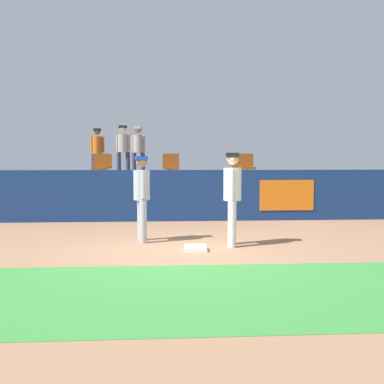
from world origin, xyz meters
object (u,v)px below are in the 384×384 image
object	(u,v)px
seat_front_left	(100,166)
seat_front_right	(247,166)
player_fielder_home	(233,192)
first_base	(195,248)
seat_front_center	(172,166)
spectator_capped	(123,147)
seat_back_center	(169,165)
seat_back_left	(105,165)
spectator_casual	(98,149)
player_runner_visitor	(142,192)
spectator_hooded	(138,148)
seat_back_right	(238,165)

from	to	relation	value
seat_front_left	seat_front_right	distance (m)	4.44
player_fielder_home	seat_front_right	distance (m)	5.13
first_base	seat_front_center	bearing A→B (deg)	93.73
seat_front_right	seat_front_left	bearing A→B (deg)	-180.00
seat_front_center	seat_front_left	world-z (taller)	same
first_base	player_fielder_home	distance (m)	1.30
seat_front_left	spectator_capped	size ratio (longest dim) A/B	0.44
seat_front_center	spectator_capped	xyz separation A→B (m)	(-1.72, 2.86, 0.63)
player_fielder_home	seat_back_center	xyz separation A→B (m)	(-1.15, 6.77, 0.45)
seat_back_left	seat_front_right	xyz separation A→B (m)	(4.55, -1.80, -0.00)
player_fielder_home	spectator_casual	size ratio (longest dim) A/B	1.01
player_runner_visitor	spectator_hooded	xyz separation A→B (m)	(-0.48, 7.10, 1.08)
seat_front_right	spectator_capped	bearing A→B (deg)	144.58
seat_front_left	spectator_casual	xyz separation A→B (m)	(-0.51, 2.84, 0.56)
seat_front_right	spectator_capped	xyz separation A→B (m)	(-4.03, 2.86, 0.63)
seat_front_center	seat_front_right	bearing A→B (deg)	-0.01
seat_front_center	spectator_hooded	size ratio (longest dim) A/B	0.46
seat_front_center	spectator_capped	world-z (taller)	spectator_capped
player_fielder_home	seat_front_left	xyz separation A→B (m)	(-3.23, 4.97, 0.45)
first_base	seat_back_left	size ratio (longest dim) A/B	0.48
seat_back_center	seat_front_left	bearing A→B (deg)	-139.10
spectator_capped	seat_front_right	bearing A→B (deg)	154.34
player_runner_visitor	seat_front_left	bearing A→B (deg)	-173.45
player_runner_visitor	seat_front_left	distance (m)	4.69
seat_front_right	spectator_hooded	size ratio (longest dim) A/B	0.46
seat_back_center	seat_front_right	size ratio (longest dim) A/B	1.00
player_fielder_home	spectator_capped	world-z (taller)	spectator_capped
seat_back_left	spectator_capped	world-z (taller)	spectator_capped
first_base	seat_back_right	bearing A→B (deg)	74.54
seat_front_right	player_fielder_home	bearing A→B (deg)	-103.72
player_runner_visitor	seat_back_center	xyz separation A→B (m)	(0.62, 6.23, 0.48)
seat_front_center	seat_back_left	xyz separation A→B (m)	(-2.25, 1.80, -0.00)
seat_front_center	seat_back_left	size ratio (longest dim) A/B	1.00
spectator_capped	spectator_casual	xyz separation A→B (m)	(-0.92, -0.02, -0.06)
seat_front_left	spectator_casual	distance (m)	2.94
seat_front_right	spectator_casual	xyz separation A→B (m)	(-4.95, 2.84, 0.56)
player_runner_visitor	player_fielder_home	bearing A→B (deg)	61.48
spectator_hooded	spectator_capped	xyz separation A→B (m)	(-0.56, 0.19, 0.03)
seat_back_left	seat_front_right	bearing A→B (deg)	-21.57
player_runner_visitor	spectator_hooded	bearing A→B (deg)	172.19
seat_front_left	seat_back_center	bearing A→B (deg)	40.90
player_fielder_home	seat_front_left	distance (m)	5.94
player_fielder_home	spectator_hooded	distance (m)	8.03
seat_front_left	seat_front_right	size ratio (longest dim) A/B	1.00
seat_back_right	spectator_capped	world-z (taller)	spectator_capped
player_runner_visitor	seat_back_center	world-z (taller)	seat_back_center
first_base	spectator_casual	size ratio (longest dim) A/B	0.22
player_fielder_home	first_base	bearing A→B (deg)	-50.74
seat_front_center	spectator_hooded	world-z (taller)	spectator_hooded
player_runner_visitor	seat_front_right	xyz separation A→B (m)	(2.98, 4.43, 0.48)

